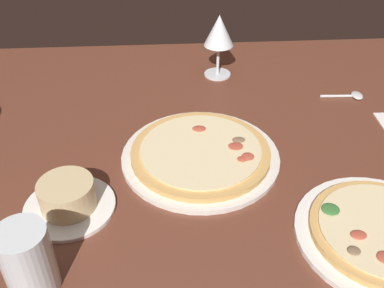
{
  "coord_description": "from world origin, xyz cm",
  "views": [
    {
      "loc": [
        3.01,
        73.51,
        61.49
      ],
      "look_at": [
        -1.68,
        1.13,
        7.0
      ],
      "focal_mm": 41.26,
      "sensor_mm": 36.0,
      "label": 1
    }
  ],
  "objects": [
    {
      "name": "water_glass",
      "position": [
        24.04,
        31.38,
        9.43
      ],
      "size": [
        7.56,
        7.56,
        11.82
      ],
      "color": "silver",
      "rests_on": "dining_table"
    },
    {
      "name": "pizza_side",
      "position": [
        -31.95,
        25.57,
        5.17
      ],
      "size": [
        28.77,
        28.77,
        3.39
      ],
      "color": "white",
      "rests_on": "dining_table"
    },
    {
      "name": "dining_table",
      "position": [
        0.0,
        0.0,
        2.0
      ],
      "size": [
        150.0,
        110.0,
        4.0
      ],
      "primitive_type": "cube",
      "color": "brown",
      "rests_on": "ground"
    },
    {
      "name": "spoon",
      "position": [
        -43.48,
        -20.0,
        4.46
      ],
      "size": [
        10.85,
        4.12,
        1.0
      ],
      "color": "silver",
      "rests_on": "dining_table"
    },
    {
      "name": "ramekin_on_saucer",
      "position": [
        21.43,
        15.24,
        6.54
      ],
      "size": [
        16.5,
        16.5,
        6.07
      ],
      "color": "white",
      "rests_on": "dining_table"
    },
    {
      "name": "wine_glass_far",
      "position": [
        -10.96,
        -34.04,
        16.16
      ],
      "size": [
        7.81,
        7.81,
        16.9
      ],
      "color": "silver",
      "rests_on": "dining_table"
    },
    {
      "name": "pizza_main",
      "position": [
        -3.4,
        2.26,
        5.19
      ],
      "size": [
        32.65,
        32.65,
        3.16
      ],
      "color": "silver",
      "rests_on": "dining_table"
    }
  ]
}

